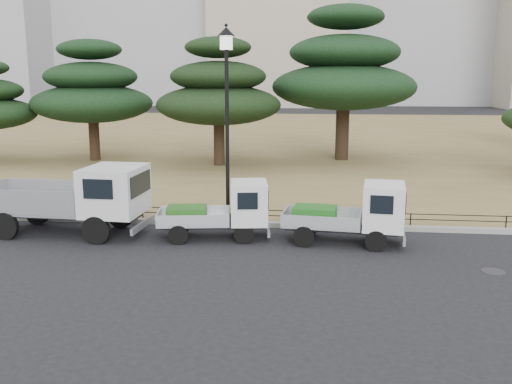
# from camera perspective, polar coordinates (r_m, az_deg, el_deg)

# --- Properties ---
(ground) EXTENTS (220.00, 220.00, 0.00)m
(ground) POSITION_cam_1_polar(r_m,az_deg,el_deg) (16.61, -0.76, -5.77)
(ground) COLOR black
(lawn) EXTENTS (120.00, 56.00, 0.15)m
(lawn) POSITION_cam_1_polar(r_m,az_deg,el_deg) (46.63, 3.88, 5.49)
(lawn) COLOR olive
(lawn) RESTS_ON ground
(curb) EXTENTS (120.00, 0.25, 0.16)m
(curb) POSITION_cam_1_polar(r_m,az_deg,el_deg) (19.07, 0.20, -3.24)
(curb) COLOR gray
(curb) RESTS_ON ground
(truck_large) EXTENTS (5.13, 2.25, 2.20)m
(truck_large) POSITION_cam_1_polar(r_m,az_deg,el_deg) (18.79, -17.69, -0.43)
(truck_large) COLOR black
(truck_large) RESTS_ON ground
(truck_kei_front) EXTENTS (3.50, 1.87, 1.76)m
(truck_kei_front) POSITION_cam_1_polar(r_m,az_deg,el_deg) (17.57, -3.39, -1.86)
(truck_kei_front) COLOR black
(truck_kei_front) RESTS_ON ground
(truck_kei_rear) EXTENTS (3.67, 1.87, 1.85)m
(truck_kei_rear) POSITION_cam_1_polar(r_m,az_deg,el_deg) (17.23, 9.70, -2.12)
(truck_kei_rear) COLOR black
(truck_kei_rear) RESTS_ON ground
(street_lamp) EXTENTS (0.57, 0.57, 6.32)m
(street_lamp) POSITION_cam_1_polar(r_m,az_deg,el_deg) (18.89, -2.94, 9.95)
(street_lamp) COLOR black
(street_lamp) RESTS_ON lawn
(pipe_fence) EXTENTS (38.00, 0.04, 0.40)m
(pipe_fence) POSITION_cam_1_polar(r_m,az_deg,el_deg) (19.12, 0.25, -2.08)
(pipe_fence) COLOR black
(pipe_fence) RESTS_ON lawn
(tarp_pile) EXTENTS (1.65, 1.38, 0.96)m
(tarp_pile) POSITION_cam_1_polar(r_m,az_deg,el_deg) (21.24, -18.83, -1.08)
(tarp_pile) COLOR #131E93
(tarp_pile) RESTS_ON lawn
(manhole) EXTENTS (0.60, 0.60, 0.01)m
(manhole) POSITION_cam_1_polar(r_m,az_deg,el_deg) (16.01, 22.64, -7.34)
(manhole) COLOR #2D2D30
(manhole) RESTS_ON ground
(pine_west_near) EXTENTS (6.83, 6.83, 6.83)m
(pine_west_near) POSITION_cam_1_polar(r_m,az_deg,el_deg) (34.17, -16.11, 9.65)
(pine_west_near) COLOR black
(pine_west_near) RESTS_ON lawn
(pine_center_left) EXTENTS (6.73, 6.73, 6.84)m
(pine_center_left) POSITION_cam_1_polar(r_m,az_deg,el_deg) (31.05, -3.76, 9.95)
(pine_center_left) COLOR black
(pine_center_left) RESTS_ON lawn
(pine_center_right) EXTENTS (8.22, 8.22, 8.72)m
(pine_center_right) POSITION_cam_1_polar(r_m,az_deg,el_deg) (33.45, 8.80, 11.83)
(pine_center_right) COLOR black
(pine_center_right) RESTS_ON lawn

